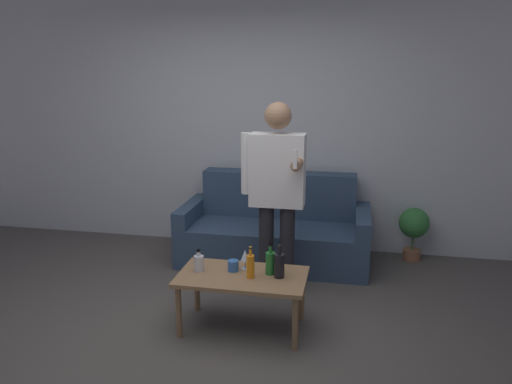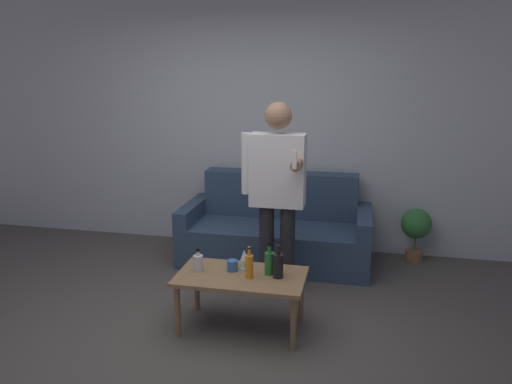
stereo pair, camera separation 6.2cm
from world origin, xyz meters
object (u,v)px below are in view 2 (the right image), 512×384
object	(u,v)px
couch	(277,231)
bottle_orange	(249,265)
person_standing_front	(277,186)
coffee_table	(241,281)

from	to	relation	value
couch	bottle_orange	xyz separation A→B (m)	(0.05, -1.46, 0.22)
couch	person_standing_front	world-z (taller)	person_standing_front
couch	bottle_orange	distance (m)	1.48
couch	person_standing_front	xyz separation A→B (m)	(0.13, -0.79, 0.66)
couch	coffee_table	bearing A→B (deg)	-90.86
bottle_orange	person_standing_front	world-z (taller)	person_standing_front
coffee_table	bottle_orange	xyz separation A→B (m)	(0.07, -0.03, 0.15)
couch	person_standing_front	bearing A→B (deg)	-80.60
coffee_table	person_standing_front	size ratio (longest dim) A/B	0.57
coffee_table	bottle_orange	world-z (taller)	bottle_orange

